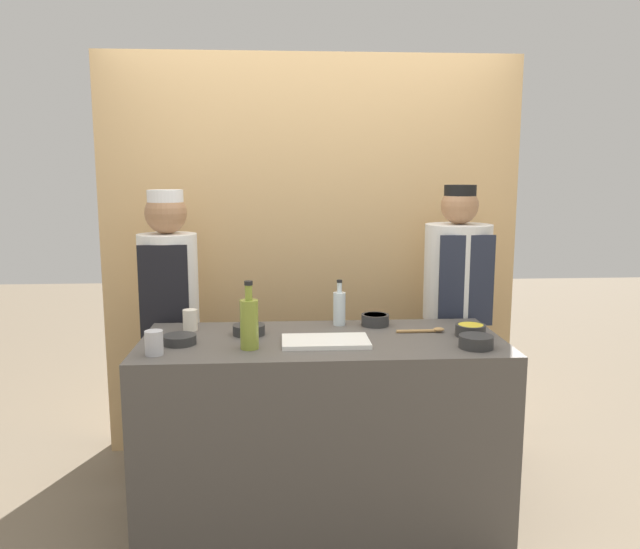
{
  "coord_description": "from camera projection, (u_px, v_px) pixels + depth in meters",
  "views": [
    {
      "loc": [
        -0.19,
        -2.81,
        1.71
      ],
      "look_at": [
        0.0,
        0.14,
        1.23
      ],
      "focal_mm": 35.0,
      "sensor_mm": 36.0,
      "label": 1
    }
  ],
  "objects": [
    {
      "name": "chef_right",
      "position": [
        456.0,
        320.0,
        3.53
      ],
      "size": [
        0.37,
        0.37,
        1.65
      ],
      "color": "#28282D",
      "rests_on": "ground_plane"
    },
    {
      "name": "cabinet_wall",
      "position": [
        311.0,
        256.0,
        3.85
      ],
      "size": [
        2.5,
        0.18,
        2.4
      ],
      "color": "tan",
      "rests_on": "ground_plane"
    },
    {
      "name": "sauce_bowl_red",
      "position": [
        476.0,
        341.0,
        2.75
      ],
      "size": [
        0.15,
        0.15,
        0.06
      ],
      "color": "#2D2D2D",
      "rests_on": "counter"
    },
    {
      "name": "bottle_oil",
      "position": [
        249.0,
        322.0,
        2.72
      ],
      "size": [
        0.08,
        0.08,
        0.3
      ],
      "color": "olive",
      "rests_on": "counter"
    },
    {
      "name": "cup_steel",
      "position": [
        154.0,
        343.0,
        2.64
      ],
      "size": [
        0.08,
        0.08,
        0.1
      ],
      "color": "#B7B7BC",
      "rests_on": "counter"
    },
    {
      "name": "sauce_bowl_white",
      "position": [
        375.0,
        319.0,
        3.15
      ],
      "size": [
        0.14,
        0.14,
        0.06
      ],
      "color": "#2D2D2D",
      "rests_on": "counter"
    },
    {
      "name": "counter",
      "position": [
        322.0,
        434.0,
        2.98
      ],
      "size": [
        1.68,
        0.71,
        0.95
      ],
      "color": "#514C47",
      "rests_on": "ground_plane"
    },
    {
      "name": "sauce_bowl_yellow",
      "position": [
        471.0,
        330.0,
        2.95
      ],
      "size": [
        0.14,
        0.14,
        0.06
      ],
      "color": "#2D2D2D",
      "rests_on": "counter"
    },
    {
      "name": "chef_left",
      "position": [
        170.0,
        323.0,
        3.42
      ],
      "size": [
        0.32,
        0.32,
        1.62
      ],
      "color": "#28282D",
      "rests_on": "ground_plane"
    },
    {
      "name": "sauce_bowl_green",
      "position": [
        249.0,
        329.0,
        2.98
      ],
      "size": [
        0.15,
        0.15,
        0.05
      ],
      "color": "#2D2D2D",
      "rests_on": "counter"
    },
    {
      "name": "sauce_bowl_orange",
      "position": [
        179.0,
        339.0,
        2.81
      ],
      "size": [
        0.15,
        0.15,
        0.04
      ],
      "color": "#2D2D2D",
      "rests_on": "counter"
    },
    {
      "name": "cutting_board",
      "position": [
        326.0,
        341.0,
        2.82
      ],
      "size": [
        0.39,
        0.23,
        0.02
      ],
      "color": "white",
      "rests_on": "counter"
    },
    {
      "name": "bottle_clear",
      "position": [
        339.0,
        307.0,
        3.16
      ],
      "size": [
        0.06,
        0.06,
        0.23
      ],
      "color": "silver",
      "rests_on": "counter"
    },
    {
      "name": "cup_cream",
      "position": [
        190.0,
        320.0,
        3.05
      ],
      "size": [
        0.07,
        0.07,
        0.1
      ],
      "color": "silver",
      "rests_on": "counter"
    },
    {
      "name": "ground_plane",
      "position": [
        322.0,
        525.0,
        3.06
      ],
      "size": [
        14.0,
        14.0,
        0.0
      ],
      "primitive_type": "plane",
      "color": "#756651"
    },
    {
      "name": "wooden_spoon",
      "position": [
        426.0,
        330.0,
        3.01
      ],
      "size": [
        0.23,
        0.04,
        0.02
      ],
      "color": "#B2844C",
      "rests_on": "counter"
    }
  ]
}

